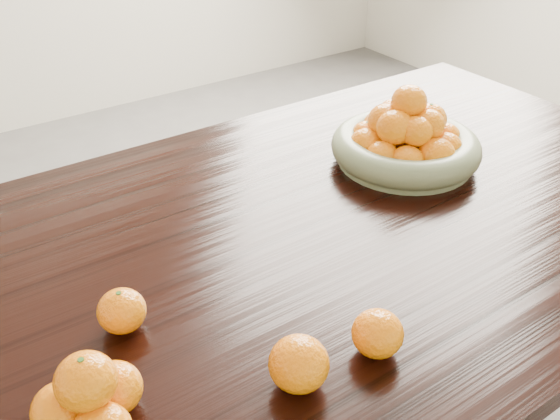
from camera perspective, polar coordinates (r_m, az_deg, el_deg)
dining_table at (r=1.16m, az=-1.60°, el=-7.02°), size 2.00×1.00×0.75m
fruit_bowl at (r=1.38m, az=11.44°, el=6.24°), size 0.32×0.32×0.18m
orange_pyramid at (r=0.82m, az=-16.90°, el=-16.46°), size 0.14×0.13×0.12m
loose_orange_0 at (r=0.95m, az=-14.27°, el=-8.93°), size 0.07×0.07×0.07m
loose_orange_1 at (r=0.84m, az=1.74°, el=-13.88°), size 0.08×0.08×0.08m
loose_orange_2 at (r=0.90m, az=8.91°, el=-11.09°), size 0.07×0.07×0.07m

